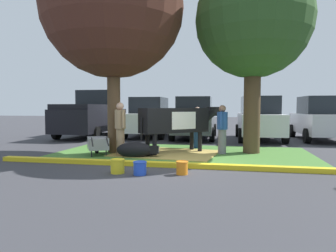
{
  "coord_description": "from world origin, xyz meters",
  "views": [
    {
      "loc": [
        1.88,
        -8.19,
        1.54
      ],
      "look_at": [
        -0.23,
        2.02,
        0.9
      ],
      "focal_mm": 33.48,
      "sensor_mm": 36.0,
      "label": 1
    }
  ],
  "objects_px": {
    "bucket_blue": "(140,168)",
    "bucket_orange": "(182,168)",
    "person_visitor_far": "(222,128)",
    "sedan_silver": "(320,119)",
    "bucket_yellow": "(118,166)",
    "pickup_truck_black": "(92,115)",
    "wheelbarrow": "(98,144)",
    "person_visitor_near": "(197,126)",
    "sedan_red": "(149,118)",
    "shade_tree_left": "(113,7)",
    "cow_holstein": "(177,121)",
    "shade_tree_right": "(253,21)",
    "calf_lying": "(136,150)",
    "sedan_blue": "(195,118)",
    "hatchback_white": "(259,119)",
    "person_handler": "(120,127)"
  },
  "relations": [
    {
      "from": "shade_tree_right",
      "to": "bucket_orange",
      "type": "xyz_separation_m",
      "value": [
        -1.74,
        -3.69,
        -4.16
      ]
    },
    {
      "from": "hatchback_white",
      "to": "sedan_blue",
      "type": "bearing_deg",
      "value": 176.64
    },
    {
      "from": "person_visitor_near",
      "to": "bucket_blue",
      "type": "distance_m",
      "value": 4.88
    },
    {
      "from": "bucket_blue",
      "to": "bucket_orange",
      "type": "xyz_separation_m",
      "value": [
        0.93,
        0.24,
        -0.0
      ]
    },
    {
      "from": "shade_tree_left",
      "to": "cow_holstein",
      "type": "height_order",
      "value": "shade_tree_left"
    },
    {
      "from": "wheelbarrow",
      "to": "sedan_red",
      "type": "distance_m",
      "value": 6.52
    },
    {
      "from": "person_visitor_far",
      "to": "bucket_blue",
      "type": "distance_m",
      "value": 3.94
    },
    {
      "from": "shade_tree_right",
      "to": "wheelbarrow",
      "type": "height_order",
      "value": "shade_tree_right"
    },
    {
      "from": "shade_tree_left",
      "to": "bucket_orange",
      "type": "distance_m",
      "value": 6.08
    },
    {
      "from": "cow_holstein",
      "to": "sedan_silver",
      "type": "relative_size",
      "value": 0.58
    },
    {
      "from": "shade_tree_left",
      "to": "person_visitor_near",
      "type": "distance_m",
      "value": 5.03
    },
    {
      "from": "person_handler",
      "to": "bucket_blue",
      "type": "xyz_separation_m",
      "value": [
        1.42,
        -2.59,
        -0.74
      ]
    },
    {
      "from": "sedan_red",
      "to": "person_visitor_near",
      "type": "bearing_deg",
      "value": -54.57
    },
    {
      "from": "calf_lying",
      "to": "sedan_blue",
      "type": "bearing_deg",
      "value": 80.57
    },
    {
      "from": "cow_holstein",
      "to": "sedan_blue",
      "type": "xyz_separation_m",
      "value": [
        -0.01,
        5.05,
        -0.1
      ]
    },
    {
      "from": "shade_tree_right",
      "to": "bucket_yellow",
      "type": "relative_size",
      "value": 18.26
    },
    {
      "from": "shade_tree_right",
      "to": "bucket_orange",
      "type": "bearing_deg",
      "value": -115.2
    },
    {
      "from": "calf_lying",
      "to": "pickup_truck_black",
      "type": "xyz_separation_m",
      "value": [
        -4.32,
        6.23,
        0.88
      ]
    },
    {
      "from": "shade_tree_right",
      "to": "calf_lying",
      "type": "bearing_deg",
      "value": -154.15
    },
    {
      "from": "bucket_orange",
      "to": "sedan_blue",
      "type": "distance_m",
      "value": 8.34
    },
    {
      "from": "person_visitor_far",
      "to": "wheelbarrow",
      "type": "height_order",
      "value": "person_visitor_far"
    },
    {
      "from": "person_visitor_far",
      "to": "wheelbarrow",
      "type": "relative_size",
      "value": 1.04
    },
    {
      "from": "shade_tree_right",
      "to": "sedan_red",
      "type": "relative_size",
      "value": 1.4
    },
    {
      "from": "cow_holstein",
      "to": "person_visitor_far",
      "type": "relative_size",
      "value": 1.62
    },
    {
      "from": "person_visitor_near",
      "to": "person_visitor_far",
      "type": "relative_size",
      "value": 0.96
    },
    {
      "from": "person_visitor_near",
      "to": "hatchback_white",
      "type": "relative_size",
      "value": 0.35
    },
    {
      "from": "person_handler",
      "to": "bucket_yellow",
      "type": "distance_m",
      "value": 2.76
    },
    {
      "from": "sedan_silver",
      "to": "person_visitor_far",
      "type": "bearing_deg",
      "value": -128.82
    },
    {
      "from": "bucket_yellow",
      "to": "pickup_truck_black",
      "type": "height_order",
      "value": "pickup_truck_black"
    },
    {
      "from": "wheelbarrow",
      "to": "person_handler",
      "type": "bearing_deg",
      "value": 14.89
    },
    {
      "from": "wheelbarrow",
      "to": "sedan_red",
      "type": "relative_size",
      "value": 0.34
    },
    {
      "from": "person_visitor_far",
      "to": "pickup_truck_black",
      "type": "distance_m",
      "value": 8.48
    },
    {
      "from": "bucket_yellow",
      "to": "pickup_truck_black",
      "type": "distance_m",
      "value": 9.6
    },
    {
      "from": "person_visitor_far",
      "to": "sedan_silver",
      "type": "distance_m",
      "value": 6.8
    },
    {
      "from": "hatchback_white",
      "to": "bucket_blue",
      "type": "bearing_deg",
      "value": -111.4
    },
    {
      "from": "wheelbarrow",
      "to": "sedan_red",
      "type": "bearing_deg",
      "value": 90.52
    },
    {
      "from": "person_visitor_near",
      "to": "sedan_blue",
      "type": "distance_m",
      "value": 3.77
    },
    {
      "from": "bucket_yellow",
      "to": "bucket_orange",
      "type": "xyz_separation_m",
      "value": [
        1.49,
        0.16,
        -0.01
      ]
    },
    {
      "from": "person_visitor_near",
      "to": "sedan_blue",
      "type": "relative_size",
      "value": 0.35
    },
    {
      "from": "wheelbarrow",
      "to": "bucket_blue",
      "type": "distance_m",
      "value": 3.21
    },
    {
      "from": "hatchback_white",
      "to": "shade_tree_right",
      "type": "bearing_deg",
      "value": -97.77
    },
    {
      "from": "person_visitor_near",
      "to": "pickup_truck_black",
      "type": "distance_m",
      "value": 6.96
    },
    {
      "from": "shade_tree_right",
      "to": "person_handler",
      "type": "relative_size",
      "value": 3.73
    },
    {
      "from": "sedan_blue",
      "to": "sedan_silver",
      "type": "relative_size",
      "value": 1.0
    },
    {
      "from": "bucket_yellow",
      "to": "pickup_truck_black",
      "type": "bearing_deg",
      "value": 118.53
    },
    {
      "from": "cow_holstein",
      "to": "wheelbarrow",
      "type": "relative_size",
      "value": 1.68
    },
    {
      "from": "cow_holstein",
      "to": "bucket_blue",
      "type": "distance_m",
      "value": 3.59
    },
    {
      "from": "bucket_yellow",
      "to": "pickup_truck_black",
      "type": "xyz_separation_m",
      "value": [
        -4.56,
        8.4,
        0.94
      ]
    },
    {
      "from": "bucket_blue",
      "to": "shade_tree_left",
      "type": "bearing_deg",
      "value": 120.58
    },
    {
      "from": "person_visitor_near",
      "to": "hatchback_white",
      "type": "distance_m",
      "value": 4.34
    }
  ]
}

